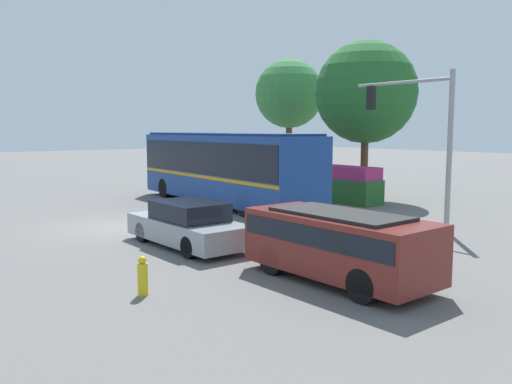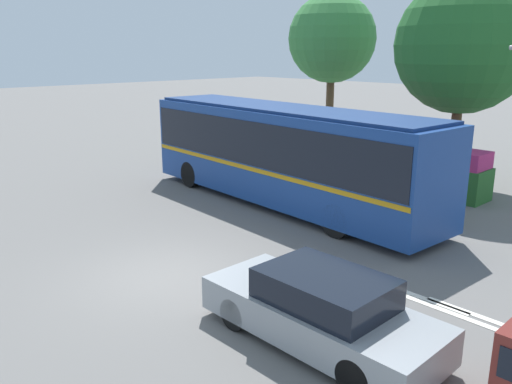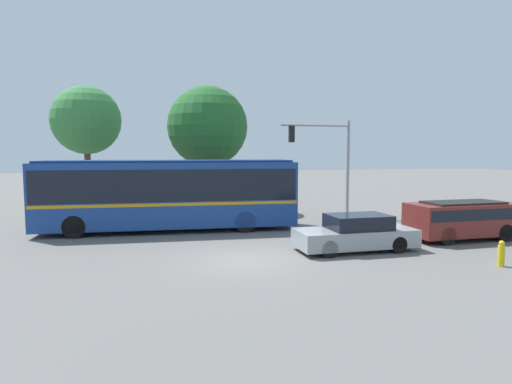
{
  "view_description": "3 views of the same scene",
  "coord_description": "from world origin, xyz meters",
  "px_view_note": "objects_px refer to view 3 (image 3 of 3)",
  "views": [
    {
      "loc": [
        18.16,
        -7.83,
        3.54
      ],
      "look_at": [
        3.69,
        3.62,
        1.36
      ],
      "focal_mm": 37.36,
      "sensor_mm": 36.0,
      "label": 1
    },
    {
      "loc": [
        9.82,
        -6.31,
        5.16
      ],
      "look_at": [
        0.27,
        2.74,
        1.6
      ],
      "focal_mm": 36.8,
      "sensor_mm": 36.0,
      "label": 2
    },
    {
      "loc": [
        -3.17,
        -14.39,
        3.74
      ],
      "look_at": [
        1.28,
        3.48,
        2.03
      ],
      "focal_mm": 30.32,
      "sensor_mm": 36.0,
      "label": 3
    }
  ],
  "objects_px": {
    "traffic_light_pole": "(330,154)",
    "street_tree_left": "(86,121)",
    "suv_left_lane": "(462,217)",
    "fire_hydrant": "(501,254)",
    "city_bus": "(169,191)",
    "sedan_foreground": "(356,234)",
    "street_tree_centre": "(208,127)"
  },
  "relations": [
    {
      "from": "street_tree_left",
      "to": "street_tree_centre",
      "type": "distance_m",
      "value": 7.57
    },
    {
      "from": "fire_hydrant",
      "to": "traffic_light_pole",
      "type": "bearing_deg",
      "value": 95.24
    },
    {
      "from": "city_bus",
      "to": "sedan_foreground",
      "type": "xyz_separation_m",
      "value": [
        6.69,
        -6.01,
        -1.26
      ]
    },
    {
      "from": "suv_left_lane",
      "to": "traffic_light_pole",
      "type": "bearing_deg",
      "value": -69.47
    },
    {
      "from": "suv_left_lane",
      "to": "fire_hydrant",
      "type": "height_order",
      "value": "suv_left_lane"
    },
    {
      "from": "street_tree_left",
      "to": "street_tree_centre",
      "type": "xyz_separation_m",
      "value": [
        7.41,
        -1.53,
        -0.36
      ]
    },
    {
      "from": "street_tree_left",
      "to": "traffic_light_pole",
      "type": "bearing_deg",
      "value": -23.62
    },
    {
      "from": "street_tree_centre",
      "to": "fire_hydrant",
      "type": "xyz_separation_m",
      "value": [
        7.47,
        -15.97,
        -4.93
      ]
    },
    {
      "from": "suv_left_lane",
      "to": "street_tree_centre",
      "type": "distance_m",
      "value": 15.72
    },
    {
      "from": "suv_left_lane",
      "to": "street_tree_centre",
      "type": "bearing_deg",
      "value": -52.86
    },
    {
      "from": "sedan_foreground",
      "to": "city_bus",
      "type": "bearing_deg",
      "value": -42.42
    },
    {
      "from": "traffic_light_pole",
      "to": "fire_hydrant",
      "type": "xyz_separation_m",
      "value": [
        1.05,
        -11.45,
        -3.24
      ]
    },
    {
      "from": "sedan_foreground",
      "to": "suv_left_lane",
      "type": "relative_size",
      "value": 0.97
    },
    {
      "from": "traffic_light_pole",
      "to": "street_tree_left",
      "type": "xyz_separation_m",
      "value": [
        -13.82,
        6.05,
        2.05
      ]
    },
    {
      "from": "sedan_foreground",
      "to": "street_tree_centre",
      "type": "bearing_deg",
      "value": -73.34
    },
    {
      "from": "sedan_foreground",
      "to": "suv_left_lane",
      "type": "distance_m",
      "value": 5.47
    },
    {
      "from": "traffic_light_pole",
      "to": "street_tree_centre",
      "type": "relative_size",
      "value": 0.7
    },
    {
      "from": "suv_left_lane",
      "to": "fire_hydrant",
      "type": "relative_size",
      "value": 5.49
    },
    {
      "from": "sedan_foreground",
      "to": "suv_left_lane",
      "type": "height_order",
      "value": "suv_left_lane"
    },
    {
      "from": "traffic_light_pole",
      "to": "street_tree_centre",
      "type": "height_order",
      "value": "street_tree_centre"
    },
    {
      "from": "street_tree_left",
      "to": "city_bus",
      "type": "bearing_deg",
      "value": -60.58
    },
    {
      "from": "street_tree_left",
      "to": "fire_hydrant",
      "type": "height_order",
      "value": "street_tree_left"
    },
    {
      "from": "street_tree_centre",
      "to": "sedan_foreground",
      "type": "bearing_deg",
      "value": -72.87
    },
    {
      "from": "sedan_foreground",
      "to": "traffic_light_pole",
      "type": "xyz_separation_m",
      "value": [
        2.5,
        8.18,
        3.01
      ]
    },
    {
      "from": "city_bus",
      "to": "fire_hydrant",
      "type": "bearing_deg",
      "value": 141.21
    },
    {
      "from": "suv_left_lane",
      "to": "street_tree_left",
      "type": "distance_m",
      "value": 21.95
    },
    {
      "from": "traffic_light_pole",
      "to": "street_tree_left",
      "type": "height_order",
      "value": "street_tree_left"
    },
    {
      "from": "city_bus",
      "to": "sedan_foreground",
      "type": "bearing_deg",
      "value": 141.45
    },
    {
      "from": "city_bus",
      "to": "suv_left_lane",
      "type": "distance_m",
      "value": 13.19
    },
    {
      "from": "city_bus",
      "to": "street_tree_centre",
      "type": "xyz_separation_m",
      "value": [
        2.78,
        6.69,
        3.43
      ]
    },
    {
      "from": "street_tree_left",
      "to": "fire_hydrant",
      "type": "relative_size",
      "value": 9.14
    },
    {
      "from": "street_tree_left",
      "to": "fire_hydrant",
      "type": "xyz_separation_m",
      "value": [
        14.87,
        -17.5,
        -5.29
      ]
    }
  ]
}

